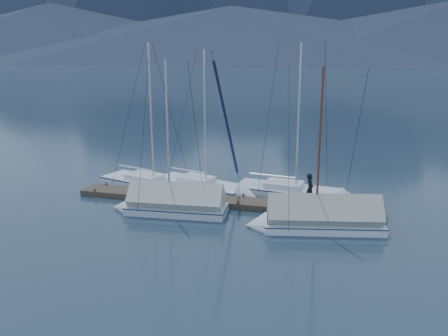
{
  "coord_description": "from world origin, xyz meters",
  "views": [
    {
      "loc": [
        6.86,
        -23.37,
        9.02
      ],
      "look_at": [
        0.0,
        2.0,
        2.2
      ],
      "focal_mm": 38.0,
      "sensor_mm": 36.0,
      "label": 1
    }
  ],
  "objects_px": {
    "sailboat_open_mid": "(212,189)",
    "sailboat_open_right": "(304,194)",
    "sailboat_open_left": "(160,187)",
    "sailboat_covered_far": "(168,205)",
    "person": "(310,189)",
    "sailboat_covered_near": "(313,220)"
  },
  "relations": [
    {
      "from": "sailboat_open_left",
      "to": "sailboat_open_mid",
      "type": "bearing_deg",
      "value": 7.78
    },
    {
      "from": "sailboat_open_left",
      "to": "person",
      "type": "bearing_deg",
      "value": -9.21
    },
    {
      "from": "sailboat_open_mid",
      "to": "sailboat_covered_near",
      "type": "bearing_deg",
      "value": -35.35
    },
    {
      "from": "sailboat_covered_near",
      "to": "sailboat_open_left",
      "type": "bearing_deg",
      "value": 156.85
    },
    {
      "from": "sailboat_open_mid",
      "to": "person",
      "type": "distance_m",
      "value": 6.7
    },
    {
      "from": "sailboat_open_left",
      "to": "person",
      "type": "height_order",
      "value": "sailboat_open_left"
    },
    {
      "from": "sailboat_open_right",
      "to": "sailboat_covered_far",
      "type": "xyz_separation_m",
      "value": [
        -7.04,
        -4.79,
        0.27
      ]
    },
    {
      "from": "sailboat_covered_near",
      "to": "person",
      "type": "distance_m",
      "value": 2.89
    },
    {
      "from": "sailboat_covered_far",
      "to": "person",
      "type": "distance_m",
      "value": 7.98
    },
    {
      "from": "sailboat_open_left",
      "to": "sailboat_open_right",
      "type": "distance_m",
      "value": 9.17
    },
    {
      "from": "sailboat_open_mid",
      "to": "sailboat_open_right",
      "type": "distance_m",
      "value": 5.79
    },
    {
      "from": "person",
      "to": "sailboat_covered_near",
      "type": "bearing_deg",
      "value": -170.23
    },
    {
      "from": "sailboat_open_mid",
      "to": "person",
      "type": "bearing_deg",
      "value": -17.83
    },
    {
      "from": "sailboat_open_mid",
      "to": "sailboat_covered_near",
      "type": "xyz_separation_m",
      "value": [
        6.73,
        -4.77,
        0.28
      ]
    },
    {
      "from": "sailboat_open_right",
      "to": "sailboat_covered_far",
      "type": "bearing_deg",
      "value": -145.79
    },
    {
      "from": "sailboat_covered_far",
      "to": "sailboat_open_mid",
      "type": "bearing_deg",
      "value": 74.16
    },
    {
      "from": "person",
      "to": "sailboat_open_left",
      "type": "bearing_deg",
      "value": 81.65
    },
    {
      "from": "sailboat_open_left",
      "to": "sailboat_covered_far",
      "type": "height_order",
      "value": "sailboat_open_left"
    },
    {
      "from": "sailboat_open_right",
      "to": "sailboat_covered_far",
      "type": "height_order",
      "value": "sailboat_open_right"
    },
    {
      "from": "sailboat_covered_far",
      "to": "person",
      "type": "height_order",
      "value": "sailboat_covered_far"
    },
    {
      "from": "sailboat_open_left",
      "to": "sailboat_covered_near",
      "type": "distance_m",
      "value": 10.97
    },
    {
      "from": "sailboat_open_left",
      "to": "sailboat_open_right",
      "type": "xyz_separation_m",
      "value": [
        9.14,
        0.8,
        -0.0
      ]
    }
  ]
}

